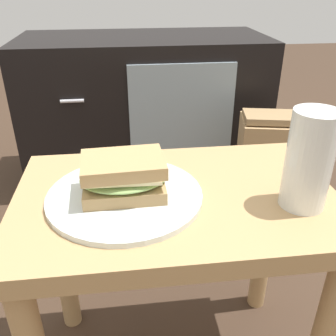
% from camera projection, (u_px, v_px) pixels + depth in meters
% --- Properties ---
extents(side_table, '(0.56, 0.36, 0.46)m').
position_uv_depth(side_table, '(176.00, 234.00, 0.69)').
color(side_table, tan).
rests_on(side_table, ground).
extents(tv_cabinet, '(0.96, 0.46, 0.58)m').
position_uv_depth(tv_cabinet, '(145.00, 108.00, 1.56)').
color(tv_cabinet, black).
rests_on(tv_cabinet, ground).
extents(plate, '(0.26, 0.26, 0.01)m').
position_uv_depth(plate, '(125.00, 196.00, 0.63)').
color(plate, silver).
rests_on(plate, side_table).
extents(sandwich_front, '(0.15, 0.10, 0.07)m').
position_uv_depth(sandwich_front, '(124.00, 176.00, 0.61)').
color(sandwich_front, tan).
rests_on(sandwich_front, plate).
extents(beer_glass, '(0.07, 0.07, 0.16)m').
position_uv_depth(beer_glass, '(309.00, 161.00, 0.58)').
color(beer_glass, silver).
rests_on(beer_glass, side_table).
extents(paper_bag, '(0.22, 0.20, 0.40)m').
position_uv_depth(paper_bag, '(266.00, 170.00, 1.27)').
color(paper_bag, tan).
rests_on(paper_bag, ground).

